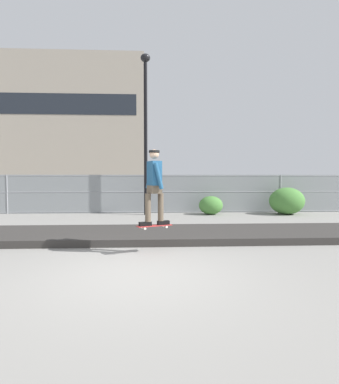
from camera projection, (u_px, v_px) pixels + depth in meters
ground_plane at (135, 275)px, 5.49m from camera, size 120.00×120.00×0.00m
gravel_berm at (142, 234)px, 8.87m from camera, size 15.95×2.49×0.19m
skateboard at (154, 226)px, 6.95m from camera, size 0.82×0.48×0.07m
skater at (154, 183)px, 6.91m from camera, size 0.71×0.62×1.70m
chain_fence at (147, 194)px, 14.91m from camera, size 26.42×0.06×1.85m
street_lamp at (146, 116)px, 14.03m from camera, size 0.44×0.44×7.29m
parked_car_near at (40, 193)px, 17.02m from camera, size 4.48×2.10×1.66m
parked_car_mid at (138, 193)px, 17.59m from camera, size 4.47×2.09×1.66m
parked_car_far at (245, 193)px, 17.83m from camera, size 4.56×2.27×1.66m
library_building at (61, 129)px, 43.54m from camera, size 23.73×13.14×16.93m
shrub_left at (211, 205)px, 14.29m from camera, size 1.11×0.91×0.86m
shrub_center at (287, 201)px, 14.33m from camera, size 1.62×1.33×1.25m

